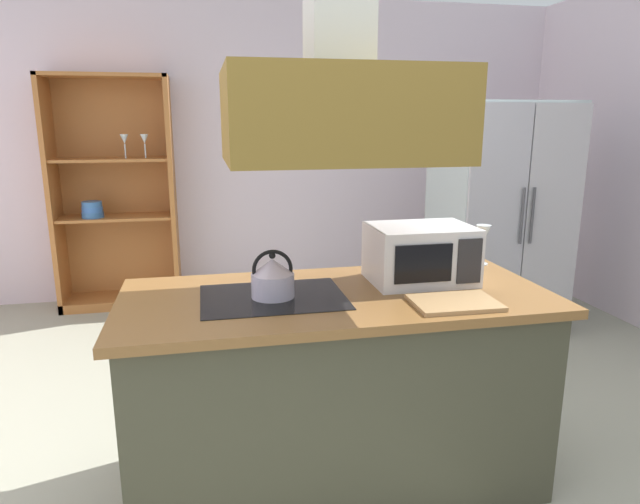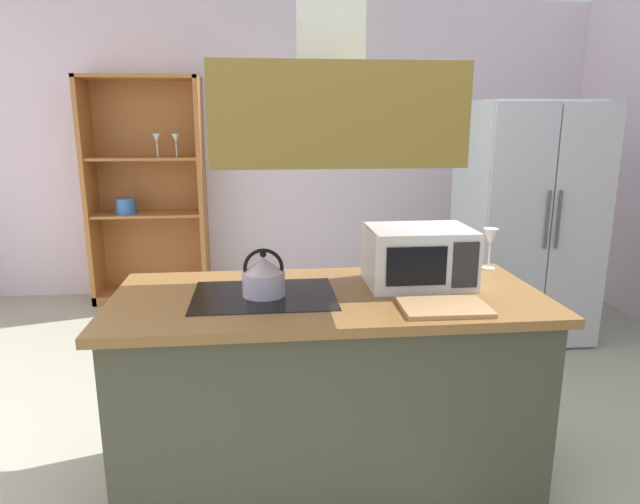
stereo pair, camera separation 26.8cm
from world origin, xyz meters
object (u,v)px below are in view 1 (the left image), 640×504
at_px(refrigerator, 498,219).
at_px(wine_glass_on_counter, 483,236).
at_px(kettle, 273,278).
at_px(dish_cabinet, 116,206).
at_px(cutting_board, 455,303).
at_px(microwave, 421,254).

bearing_deg(refrigerator, wine_glass_on_counter, -122.43).
height_order(refrigerator, kettle, refrigerator).
height_order(dish_cabinet, wine_glass_on_counter, dish_cabinet).
height_order(kettle, wine_glass_on_counter, same).
distance_m(refrigerator, cutting_board, 2.27).
bearing_deg(refrigerator, dish_cabinet, 157.79).
distance_m(kettle, microwave, 0.70).
xyz_separation_m(kettle, wine_glass_on_counter, (1.12, 0.32, 0.07)).
xyz_separation_m(kettle, microwave, (0.69, 0.10, 0.04)).
xyz_separation_m(cutting_board, wine_glass_on_counter, (0.42, 0.57, 0.14)).
bearing_deg(wine_glass_on_counter, cutting_board, -126.31).
distance_m(dish_cabinet, wine_glass_on_counter, 3.33).
bearing_deg(kettle, refrigerator, 39.89).
bearing_deg(cutting_board, kettle, 160.56).
bearing_deg(refrigerator, cutting_board, -123.63).
height_order(refrigerator, cutting_board, refrigerator).
bearing_deg(dish_cabinet, cutting_board, -60.90).
bearing_deg(dish_cabinet, kettle, -70.29).
xyz_separation_m(refrigerator, cutting_board, (-1.25, -1.89, 0.03)).
bearing_deg(kettle, cutting_board, -19.44).
relative_size(refrigerator, cutting_board, 5.17).
bearing_deg(dish_cabinet, refrigerator, -22.21).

